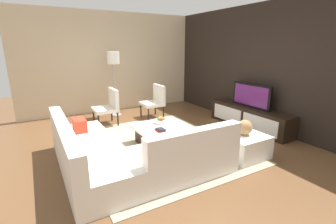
{
  "coord_description": "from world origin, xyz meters",
  "views": [
    {
      "loc": [
        3.76,
        -1.95,
        1.87
      ],
      "look_at": [
        -0.32,
        0.39,
        0.58
      ],
      "focal_mm": 25.77,
      "sensor_mm": 36.0,
      "label": 1
    }
  ],
  "objects_px": {
    "sectional_couch": "(123,155)",
    "accent_chair_near": "(109,105)",
    "media_console": "(249,117)",
    "ottoman": "(243,145)",
    "floor_lamp": "(113,62)",
    "accent_chair_far": "(155,99)",
    "television": "(251,96)",
    "decorative_ball": "(245,127)",
    "fruit_bowl": "(161,121)",
    "coffee_table": "(161,135)",
    "book_stack": "(160,130)"
  },
  "relations": [
    {
      "from": "sectional_couch",
      "to": "accent_chair_near",
      "type": "xyz_separation_m",
      "value": [
        -2.41,
        0.5,
        0.21
      ]
    },
    {
      "from": "media_console",
      "to": "ottoman",
      "type": "distance_m",
      "value": 1.65
    },
    {
      "from": "sectional_couch",
      "to": "floor_lamp",
      "type": "relative_size",
      "value": 1.39
    },
    {
      "from": "floor_lamp",
      "to": "accent_chair_far",
      "type": "bearing_deg",
      "value": 51.2
    },
    {
      "from": "television",
      "to": "decorative_ball",
      "type": "height_order",
      "value": "television"
    },
    {
      "from": "sectional_couch",
      "to": "fruit_bowl",
      "type": "distance_m",
      "value": 1.35
    },
    {
      "from": "media_console",
      "to": "coffee_table",
      "type": "xyz_separation_m",
      "value": [
        -0.1,
        -2.3,
        -0.05
      ]
    },
    {
      "from": "television",
      "to": "fruit_bowl",
      "type": "relative_size",
      "value": 3.8
    },
    {
      "from": "media_console",
      "to": "television",
      "type": "bearing_deg",
      "value": 90.0
    },
    {
      "from": "sectional_couch",
      "to": "coffee_table",
      "type": "distance_m",
      "value": 1.15
    },
    {
      "from": "media_console",
      "to": "coffee_table",
      "type": "height_order",
      "value": "media_console"
    },
    {
      "from": "accent_chair_near",
      "to": "ottoman",
      "type": "distance_m",
      "value": 3.3
    },
    {
      "from": "television",
      "to": "book_stack",
      "type": "xyz_separation_m",
      "value": [
        0.12,
        -2.42,
        -0.37
      ]
    },
    {
      "from": "fruit_bowl",
      "to": "decorative_ball",
      "type": "height_order",
      "value": "decorative_ball"
    },
    {
      "from": "television",
      "to": "book_stack",
      "type": "height_order",
      "value": "television"
    },
    {
      "from": "television",
      "to": "ottoman",
      "type": "distance_m",
      "value": 1.74
    },
    {
      "from": "ottoman",
      "to": "fruit_bowl",
      "type": "distance_m",
      "value": 1.62
    },
    {
      "from": "media_console",
      "to": "sectional_couch",
      "type": "relative_size",
      "value": 0.89
    },
    {
      "from": "fruit_bowl",
      "to": "decorative_ball",
      "type": "distance_m",
      "value": 1.61
    },
    {
      "from": "coffee_table",
      "to": "accent_chair_near",
      "type": "height_order",
      "value": "accent_chair_near"
    },
    {
      "from": "ottoman",
      "to": "accent_chair_far",
      "type": "distance_m",
      "value": 2.94
    },
    {
      "from": "sectional_couch",
      "to": "accent_chair_far",
      "type": "height_order",
      "value": "accent_chair_far"
    },
    {
      "from": "coffee_table",
      "to": "accent_chair_near",
      "type": "distance_m",
      "value": 1.88
    },
    {
      "from": "accent_chair_near",
      "to": "floor_lamp",
      "type": "xyz_separation_m",
      "value": [
        -0.68,
        0.39,
        0.97
      ]
    },
    {
      "from": "accent_chair_near",
      "to": "fruit_bowl",
      "type": "relative_size",
      "value": 3.11
    },
    {
      "from": "media_console",
      "to": "floor_lamp",
      "type": "xyz_separation_m",
      "value": [
        -2.57,
        -2.38,
        1.21
      ]
    },
    {
      "from": "floor_lamp",
      "to": "accent_chair_far",
      "type": "distance_m",
      "value": 1.48
    },
    {
      "from": "coffee_table",
      "to": "decorative_ball",
      "type": "xyz_separation_m",
      "value": [
        1.14,
        1.01,
        0.33
      ]
    },
    {
      "from": "media_console",
      "to": "floor_lamp",
      "type": "distance_m",
      "value": 3.71
    },
    {
      "from": "media_console",
      "to": "accent_chair_far",
      "type": "distance_m",
      "value": 2.43
    },
    {
      "from": "television",
      "to": "floor_lamp",
      "type": "bearing_deg",
      "value": -137.19
    },
    {
      "from": "floor_lamp",
      "to": "book_stack",
      "type": "bearing_deg",
      "value": -0.75
    },
    {
      "from": "floor_lamp",
      "to": "decorative_ball",
      "type": "distance_m",
      "value": 3.89
    },
    {
      "from": "television",
      "to": "decorative_ball",
      "type": "distance_m",
      "value": 1.67
    },
    {
      "from": "coffee_table",
      "to": "book_stack",
      "type": "distance_m",
      "value": 0.32
    },
    {
      "from": "decorative_ball",
      "to": "book_stack",
      "type": "bearing_deg",
      "value": -129.0
    },
    {
      "from": "sectional_couch",
      "to": "decorative_ball",
      "type": "xyz_separation_m",
      "value": [
        0.52,
        1.99,
        0.25
      ]
    },
    {
      "from": "sectional_couch",
      "to": "fruit_bowl",
      "type": "height_order",
      "value": "sectional_couch"
    },
    {
      "from": "decorative_ball",
      "to": "sectional_couch",
      "type": "bearing_deg",
      "value": -104.66
    },
    {
      "from": "sectional_couch",
      "to": "fruit_bowl",
      "type": "xyz_separation_m",
      "value": [
        -0.8,
        1.07,
        0.16
      ]
    },
    {
      "from": "coffee_table",
      "to": "accent_chair_near",
      "type": "relative_size",
      "value": 1.14
    },
    {
      "from": "accent_chair_near",
      "to": "ottoman",
      "type": "height_order",
      "value": "accent_chair_near"
    },
    {
      "from": "accent_chair_far",
      "to": "decorative_ball",
      "type": "relative_size",
      "value": 3.36
    },
    {
      "from": "coffee_table",
      "to": "fruit_bowl",
      "type": "bearing_deg",
      "value": 150.93
    },
    {
      "from": "sectional_couch",
      "to": "floor_lamp",
      "type": "bearing_deg",
      "value": 164.0
    },
    {
      "from": "fruit_bowl",
      "to": "accent_chair_near",
      "type": "bearing_deg",
      "value": -160.49
    },
    {
      "from": "fruit_bowl",
      "to": "media_console",
      "type": "bearing_deg",
      "value": 82.7
    },
    {
      "from": "fruit_bowl",
      "to": "accent_chair_far",
      "type": "distance_m",
      "value": 1.73
    },
    {
      "from": "media_console",
      "to": "book_stack",
      "type": "height_order",
      "value": "media_console"
    },
    {
      "from": "television",
      "to": "accent_chair_near",
      "type": "bearing_deg",
      "value": -124.43
    }
  ]
}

